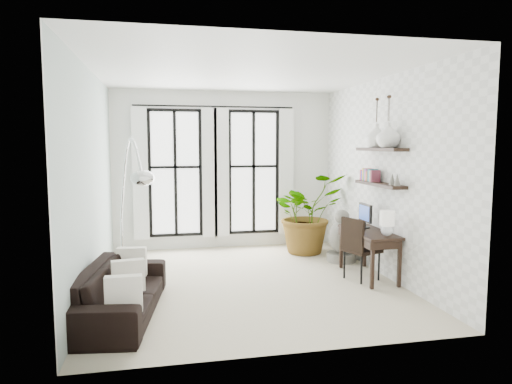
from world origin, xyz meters
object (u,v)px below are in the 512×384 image
object	(u,v)px
desk_chair	(358,245)
plant	(307,213)
sofa	(120,291)
buddha	(342,240)
desk	(370,234)
arc_lamp	(130,173)

from	to	relation	value
desk_chair	plant	bearing A→B (deg)	75.65
sofa	desk_chair	world-z (taller)	desk_chair
sofa	buddha	world-z (taller)	buddha
desk	arc_lamp	world-z (taller)	arc_lamp
desk	buddha	distance (m)	1.13
arc_lamp	buddha	size ratio (longest dim) A/B	2.34
sofa	plant	world-z (taller)	plant
sofa	plant	size ratio (longest dim) A/B	1.37
plant	desk	size ratio (longest dim) A/B	1.22
arc_lamp	desk	bearing A→B (deg)	0.76
desk_chair	arc_lamp	distance (m)	3.61
plant	desk_chair	distance (m)	1.97
desk	buddha	size ratio (longest dim) A/B	1.35
desk_chair	desk	bearing A→B (deg)	-5.31
plant	arc_lamp	distance (m)	3.86
desk	arc_lamp	xyz separation A→B (m)	(-3.64, -0.05, 1.02)
sofa	arc_lamp	world-z (taller)	arc_lamp
sofa	desk	distance (m)	3.86
arc_lamp	desk_chair	bearing A→B (deg)	-0.23
plant	arc_lamp	bearing A→B (deg)	-148.94
desk	buddha	xyz separation A→B (m)	(-0.03, 1.09, -0.31)
sofa	desk	xyz separation A→B (m)	(3.75, 0.85, 0.40)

